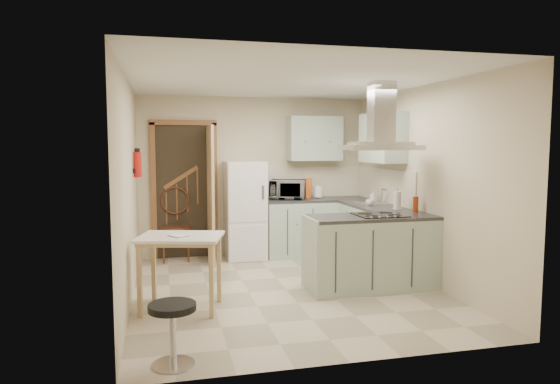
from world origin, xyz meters
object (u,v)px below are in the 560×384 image
object	(u,v)px
extractor_hood	(381,148)
microwave	(288,189)
peninsula	(371,252)
bentwood_chair	(176,227)
stool	(173,334)
fridge	(245,210)
drop_leaf_table	(181,273)

from	to	relation	value
extractor_hood	microwave	size ratio (longest dim) A/B	1.66
peninsula	bentwood_chair	size ratio (longest dim) A/B	1.54
microwave	bentwood_chair	bearing A→B (deg)	-161.00
stool	bentwood_chair	bearing A→B (deg)	87.85
microwave	stool	bearing A→B (deg)	-96.62
fridge	microwave	bearing A→B (deg)	3.21
drop_leaf_table	bentwood_chair	bearing A→B (deg)	104.59
fridge	microwave	size ratio (longest dim) A/B	2.77
peninsula	extractor_hood	bearing A→B (deg)	0.00
peninsula	drop_leaf_table	bearing A→B (deg)	-173.59
peninsula	drop_leaf_table	world-z (taller)	peninsula
microwave	peninsula	bearing A→B (deg)	-54.50
fridge	peninsula	xyz separation A→B (m)	(1.22, -1.98, -0.30)
fridge	drop_leaf_table	bearing A→B (deg)	-115.46
fridge	bentwood_chair	bearing A→B (deg)	175.16
bentwood_chair	microwave	size ratio (longest dim) A/B	1.86
fridge	drop_leaf_table	size ratio (longest dim) A/B	1.76
drop_leaf_table	microwave	xyz separation A→B (m)	(1.75, 2.28, 0.65)
extractor_hood	bentwood_chair	distance (m)	3.38
extractor_hood	bentwood_chair	bearing A→B (deg)	138.94
fridge	drop_leaf_table	xyz separation A→B (m)	(-1.07, -2.24, -0.35)
peninsula	fridge	bearing A→B (deg)	121.74
fridge	microwave	world-z (taller)	fridge
peninsula	microwave	distance (m)	2.17
extractor_hood	stool	xyz separation A→B (m)	(-2.51, -1.62, -1.47)
drop_leaf_table	peninsula	bearing A→B (deg)	21.39
bentwood_chair	extractor_hood	bearing A→B (deg)	-39.39
fridge	extractor_hood	xyz separation A→B (m)	(1.32, -1.98, 0.97)
fridge	stool	size ratio (longest dim) A/B	2.95
bentwood_chair	peninsula	bearing A→B (deg)	-40.61
peninsula	bentwood_chair	bearing A→B (deg)	137.71
fridge	peninsula	world-z (taller)	fridge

